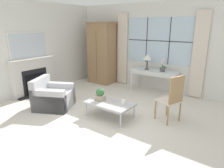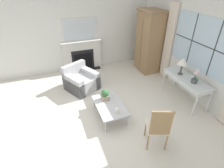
# 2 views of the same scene
# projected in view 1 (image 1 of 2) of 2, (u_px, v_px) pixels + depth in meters

# --- Properties ---
(ground_plane) EXTENTS (14.00, 14.00, 0.00)m
(ground_plane) POSITION_uv_depth(u_px,v_px,m) (99.00, 123.00, 4.46)
(ground_plane) COLOR silver
(wall_back_windowed) EXTENTS (7.20, 0.14, 2.80)m
(wall_back_windowed) POSITION_uv_depth(u_px,v_px,m) (158.00, 48.00, 6.42)
(wall_back_windowed) COLOR silver
(wall_back_windowed) RESTS_ON ground_plane
(wall_left) EXTENTS (0.06, 7.20, 2.80)m
(wall_left) POSITION_uv_depth(u_px,v_px,m) (35.00, 48.00, 6.22)
(wall_left) COLOR silver
(wall_left) RESTS_ON ground_plane
(fireplace) EXTENTS (0.34, 1.48, 1.91)m
(fireplace) POSITION_uv_depth(u_px,v_px,m) (33.00, 74.00, 6.17)
(fireplace) COLOR black
(fireplace) RESTS_ON ground_plane
(armoire) EXTENTS (0.98, 0.68, 2.20)m
(armoire) POSITION_uv_depth(u_px,v_px,m) (102.00, 53.00, 7.32)
(armoire) COLOR #93704C
(armoire) RESTS_ON ground_plane
(console_table) EXTENTS (1.45, 0.55, 0.73)m
(console_table) POSITION_uv_depth(u_px,v_px,m) (154.00, 73.00, 6.30)
(console_table) COLOR silver
(console_table) RESTS_ON ground_plane
(table_lamp) EXTENTS (0.30, 0.30, 0.50)m
(table_lamp) POSITION_uv_depth(u_px,v_px,m) (147.00, 57.00, 6.27)
(table_lamp) COLOR #4C4742
(table_lamp) RESTS_ON console_table
(potted_orchid) EXTENTS (0.20, 0.16, 0.41)m
(potted_orchid) POSITION_uv_depth(u_px,v_px,m) (163.00, 66.00, 6.07)
(potted_orchid) COLOR #4C4C51
(potted_orchid) RESTS_ON console_table
(armchair_upholstered) EXTENTS (1.16, 1.15, 0.79)m
(armchair_upholstered) POSITION_uv_depth(u_px,v_px,m) (53.00, 97.00, 5.21)
(armchair_upholstered) COLOR #B2B2B7
(armchair_upholstered) RESTS_ON ground_plane
(side_chair_wooden) EXTENTS (0.58, 0.58, 1.08)m
(side_chair_wooden) POSITION_uv_depth(u_px,v_px,m) (172.00, 97.00, 4.33)
(side_chair_wooden) COLOR beige
(side_chair_wooden) RESTS_ON ground_plane
(coffee_table) EXTENTS (1.08, 0.68, 0.37)m
(coffee_table) POSITION_uv_depth(u_px,v_px,m) (110.00, 104.00, 4.65)
(coffee_table) COLOR #BCBCC1
(coffee_table) RESTS_ON ground_plane
(potted_plant_small) EXTENTS (0.20, 0.20, 0.29)m
(potted_plant_small) POSITION_uv_depth(u_px,v_px,m) (100.00, 94.00, 4.72)
(potted_plant_small) COLOR tan
(potted_plant_small) RESTS_ON coffee_table
(pillar_candle) EXTENTS (0.11, 0.11, 0.13)m
(pillar_candle) POSITION_uv_depth(u_px,v_px,m) (123.00, 102.00, 4.49)
(pillar_candle) COLOR silver
(pillar_candle) RESTS_ON coffee_table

